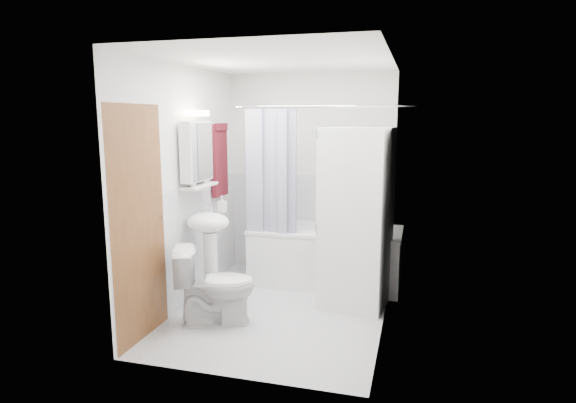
% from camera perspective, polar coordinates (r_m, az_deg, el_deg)
% --- Properties ---
extents(floor, '(2.60, 2.60, 0.00)m').
position_cam_1_polar(floor, '(4.90, -0.86, -12.74)').
color(floor, '#BCBCC1').
rests_on(floor, ground).
extents(room_walls, '(2.60, 2.60, 2.60)m').
position_cam_1_polar(room_walls, '(4.54, -0.91, 4.86)').
color(room_walls, white).
rests_on(room_walls, ground).
extents(wainscot, '(1.98, 2.58, 2.58)m').
position_cam_1_polar(wainscot, '(4.97, 0.06, -5.08)').
color(wainscot, white).
rests_on(wainscot, ground).
extents(door, '(0.05, 2.00, 2.00)m').
position_cam_1_polar(door, '(4.47, -14.67, -1.84)').
color(door, brown).
rests_on(door, ground).
extents(bathtub, '(1.69, 0.80, 0.64)m').
position_cam_1_polar(bathtub, '(5.57, 4.53, -6.08)').
color(bathtub, white).
rests_on(bathtub, ground).
extents(tub_spout, '(0.04, 0.12, 0.04)m').
position_cam_1_polar(tub_spout, '(5.72, 7.20, 0.55)').
color(tub_spout, silver).
rests_on(tub_spout, room_walls).
extents(curtain_rod, '(1.87, 0.02, 0.02)m').
position_cam_1_polar(curtain_rod, '(5.02, 4.05, 11.19)').
color(curtain_rod, silver).
rests_on(curtain_rod, room_walls).
extents(shower_curtain, '(0.55, 0.02, 1.45)m').
position_cam_1_polar(shower_curtain, '(5.20, -2.12, 2.88)').
color(shower_curtain, '#131945').
rests_on(shower_curtain, curtain_rod).
extents(sink, '(0.44, 0.37, 1.04)m').
position_cam_1_polar(sink, '(4.93, -9.37, -4.12)').
color(sink, white).
rests_on(sink, ground).
extents(medicine_cabinet, '(0.13, 0.50, 0.71)m').
position_cam_1_polar(medicine_cabinet, '(4.95, -10.76, 6.02)').
color(medicine_cabinet, white).
rests_on(medicine_cabinet, room_walls).
extents(shelf, '(0.18, 0.54, 0.02)m').
position_cam_1_polar(shelf, '(4.98, -10.47, 1.83)').
color(shelf, silver).
rests_on(shelf, room_walls).
extents(shower_caddy, '(0.22, 0.06, 0.02)m').
position_cam_1_polar(shower_caddy, '(5.68, 7.72, 2.38)').
color(shower_caddy, silver).
rests_on(shower_caddy, room_walls).
extents(towel, '(0.07, 0.35, 0.84)m').
position_cam_1_polar(towel, '(5.56, -8.10, 5.04)').
color(towel, '#590F18').
rests_on(towel, room_walls).
extents(washer_dryer, '(0.72, 0.71, 1.79)m').
position_cam_1_polar(washer_dryer, '(4.85, 8.06, -1.95)').
color(washer_dryer, white).
rests_on(washer_dryer, ground).
extents(toilet, '(0.83, 0.65, 0.72)m').
position_cam_1_polar(toilet, '(4.54, -8.60, -9.86)').
color(toilet, white).
rests_on(toilet, ground).
extents(soap_pump, '(0.08, 0.17, 0.08)m').
position_cam_1_polar(soap_pump, '(5.08, -7.82, -0.80)').
color(soap_pump, gray).
rests_on(soap_pump, sink).
extents(shelf_bottle, '(0.07, 0.18, 0.07)m').
position_cam_1_polar(shelf_bottle, '(4.84, -11.25, 2.14)').
color(shelf_bottle, gray).
rests_on(shelf_bottle, shelf).
extents(shelf_cup, '(0.10, 0.09, 0.10)m').
position_cam_1_polar(shelf_cup, '(5.08, -9.90, 2.72)').
color(shelf_cup, gray).
rests_on(shelf_cup, shelf).
extents(shampoo_a, '(0.13, 0.17, 0.13)m').
position_cam_1_polar(shampoo_a, '(5.69, 5.97, 3.21)').
color(shampoo_a, gray).
rests_on(shampoo_a, shower_caddy).
extents(shampoo_b, '(0.08, 0.21, 0.08)m').
position_cam_1_polar(shampoo_b, '(5.68, 7.17, 2.91)').
color(shampoo_b, navy).
rests_on(shampoo_b, shower_caddy).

